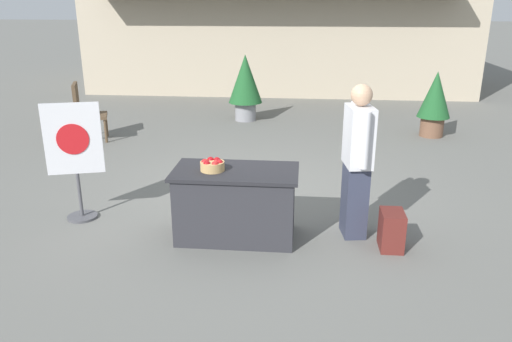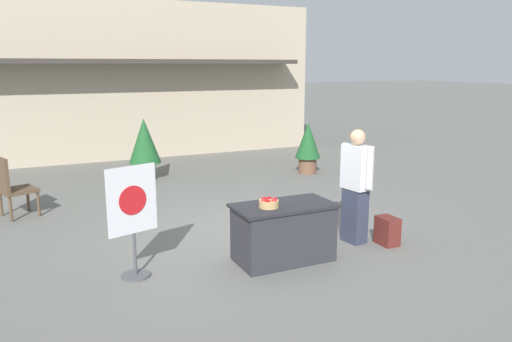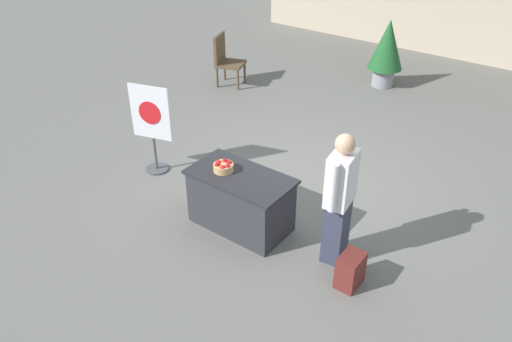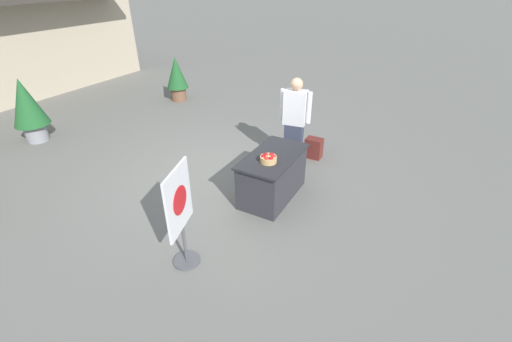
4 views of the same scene
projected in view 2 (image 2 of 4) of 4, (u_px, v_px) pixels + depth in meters
The scene contains 10 objects.
ground_plane at pixel (252, 233), 7.95m from camera, with size 120.00×120.00×0.00m, color slate.
storefront_building at pixel (121, 79), 15.98m from camera, with size 10.72×5.88×4.38m.
display_table at pixel (283, 232), 6.77m from camera, with size 1.36×0.74×0.79m.
apple_basket at pixel (269, 203), 6.54m from camera, with size 0.26×0.26×0.13m.
person_visitor at pixel (356, 185), 7.39m from camera, with size 0.32×0.60×1.71m.
backpack at pixel (387, 231), 7.41m from camera, with size 0.24×0.34×0.42m.
poster_board at pixel (133, 216), 6.15m from camera, with size 0.64×0.36×1.43m.
patio_chair at pixel (11, 184), 8.65m from camera, with size 0.70×0.70×1.09m.
potted_plant_far_left at pixel (308, 145), 12.22m from camera, with size 0.62×0.62×1.26m.
potted_plant_far_right at pixel (144, 145), 11.50m from camera, with size 0.73×0.73×1.44m.
Camera 2 is at (-3.17, -6.87, 2.63)m, focal length 35.00 mm.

